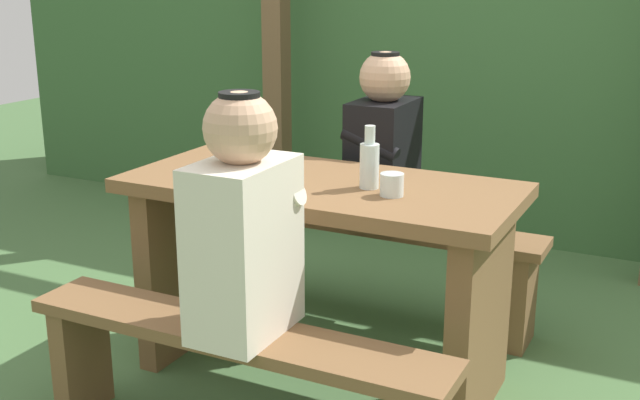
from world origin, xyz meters
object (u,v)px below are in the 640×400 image
(person_white_shirt, at_px, (244,225))
(person_black_coat, at_px, (384,146))
(bottle_left, at_px, (369,163))
(picnic_table, at_px, (320,246))
(bench_far, at_px, (381,249))
(bench_near, at_px, (234,365))
(drinking_glass, at_px, (392,185))

(person_white_shirt, height_order, person_black_coat, same)
(person_black_coat, height_order, bottle_left, person_black_coat)
(picnic_table, xyz_separation_m, person_black_coat, (0.00, 0.59, 0.26))
(picnic_table, distance_m, person_white_shirt, 0.64)
(person_black_coat, bearing_deg, bench_far, 138.12)
(bench_near, height_order, bottle_left, bottle_left)
(bench_near, relative_size, drinking_glass, 17.75)
(person_white_shirt, bearing_deg, bottle_left, 75.95)
(picnic_table, relative_size, person_black_coat, 1.95)
(bench_near, relative_size, bottle_left, 6.47)
(picnic_table, distance_m, bench_near, 0.62)
(picnic_table, distance_m, bench_far, 0.62)
(bottle_left, bearing_deg, bench_near, -108.29)
(person_white_shirt, xyz_separation_m, drinking_glass, (0.25, 0.52, 0.02))
(bottle_left, bearing_deg, person_black_coat, 107.56)
(person_white_shirt, bearing_deg, bench_near, -176.00)
(drinking_glass, bearing_deg, picnic_table, 167.68)
(bench_near, distance_m, bottle_left, 0.81)
(picnic_table, relative_size, person_white_shirt, 1.95)
(bottle_left, bearing_deg, person_white_shirt, -104.05)
(bench_near, bearing_deg, bottle_left, 71.71)
(picnic_table, distance_m, person_black_coat, 0.64)
(bottle_left, bearing_deg, picnic_table, 177.42)
(bench_far, xyz_separation_m, person_white_shirt, (0.05, -1.18, 0.46))
(picnic_table, height_order, bench_near, picnic_table)
(bench_near, relative_size, bench_far, 1.00)
(bench_far, xyz_separation_m, bottle_left, (0.19, -0.60, 0.53))
(bench_near, distance_m, bench_far, 1.18)
(bench_far, distance_m, person_black_coat, 0.46)
(bench_far, height_order, bottle_left, bottle_left)
(bench_far, height_order, drinking_glass, drinking_glass)
(bench_near, xyz_separation_m, drinking_glass, (0.30, 0.53, 0.48))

